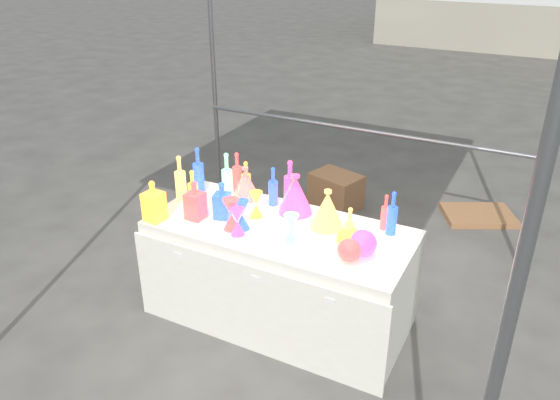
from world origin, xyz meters
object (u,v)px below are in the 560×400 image
at_px(decanter_0, 154,201).
at_px(cardboard_box_closed, 336,191).
at_px(lampshade_0, 245,183).
at_px(bottle_0, 246,179).
at_px(globe_0, 350,240).
at_px(display_table, 279,274).
at_px(hourglass_0, 231,214).

bearing_deg(decanter_0, cardboard_box_closed, 82.54).
bearing_deg(decanter_0, lampshade_0, 62.63).
relative_size(bottle_0, decanter_0, 0.95).
xyz_separation_m(bottle_0, globe_0, (0.97, -0.38, -0.07)).
bearing_deg(display_table, cardboard_box_closed, 99.83).
xyz_separation_m(cardboard_box_closed, lampshade_0, (-0.11, -1.59, 0.70)).
relative_size(hourglass_0, globe_0, 1.30).
bearing_deg(globe_0, bottle_0, 158.43).
bearing_deg(hourglass_0, display_table, 31.90).
height_order(decanter_0, hourglass_0, decanter_0).
xyz_separation_m(display_table, hourglass_0, (-0.27, -0.17, 0.49)).
height_order(bottle_0, lampshade_0, bottle_0).
xyz_separation_m(display_table, globe_0, (0.53, -0.06, 0.44)).
relative_size(cardboard_box_closed, globe_0, 2.84).
height_order(display_table, lampshade_0, lampshade_0).
distance_m(decanter_0, hourglass_0, 0.56).
height_order(bottle_0, hourglass_0, bottle_0).
relative_size(display_table, hourglass_0, 8.33).
height_order(display_table, decanter_0, decanter_0).
distance_m(bottle_0, lampshade_0, 0.04).
xyz_separation_m(cardboard_box_closed, bottle_0, (-0.12, -1.56, 0.71)).
distance_m(display_table, hourglass_0, 0.58).
distance_m(display_table, lampshade_0, 0.72).
height_order(cardboard_box_closed, decanter_0, decanter_0).
height_order(cardboard_box_closed, lampshade_0, lampshade_0).
bearing_deg(cardboard_box_closed, display_table, -63.28).
bearing_deg(lampshade_0, display_table, -37.59).
height_order(hourglass_0, lampshade_0, lampshade_0).
distance_m(cardboard_box_closed, decanter_0, 2.35).
relative_size(bottle_0, hourglass_0, 1.27).
bearing_deg(bottle_0, hourglass_0, -70.45).
distance_m(cardboard_box_closed, bottle_0, 1.72).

